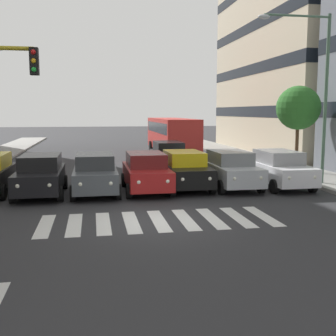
# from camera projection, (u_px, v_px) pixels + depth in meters

# --- Properties ---
(ground_plane) EXTENTS (180.00, 180.00, 0.00)m
(ground_plane) POSITION_uv_depth(u_px,v_px,m) (159.00, 221.00, 13.73)
(ground_plane) COLOR #2D2D30
(building_left_block_0) EXTENTS (11.74, 19.53, 21.29)m
(building_left_block_0) POSITION_uv_depth(u_px,v_px,m) (315.00, 30.00, 36.55)
(building_left_block_0) COLOR beige
(building_left_block_0) RESTS_ON ground_plane
(crosswalk_markings) EXTENTS (7.65, 2.80, 0.01)m
(crosswalk_markings) POSITION_uv_depth(u_px,v_px,m) (159.00, 221.00, 13.73)
(crosswalk_markings) COLOR silver
(crosswalk_markings) RESTS_ON ground_plane
(car_0) EXTENTS (2.02, 4.44, 1.72)m
(car_0) POSITION_uv_depth(u_px,v_px,m) (279.00, 169.00, 19.76)
(car_0) COLOR silver
(car_0) RESTS_ON ground_plane
(car_1) EXTENTS (2.02, 4.44, 1.72)m
(car_1) POSITION_uv_depth(u_px,v_px,m) (230.00, 169.00, 19.55)
(car_1) COLOR #B2B7BC
(car_1) RESTS_ON ground_plane
(car_2) EXTENTS (2.02, 4.44, 1.72)m
(car_2) POSITION_uv_depth(u_px,v_px,m) (185.00, 170.00, 19.37)
(car_2) COLOR black
(car_2) RESTS_ON ground_plane
(car_3) EXTENTS (2.02, 4.44, 1.72)m
(car_3) POSITION_uv_depth(u_px,v_px,m) (146.00, 172.00, 18.68)
(car_3) COLOR maroon
(car_3) RESTS_ON ground_plane
(car_4) EXTENTS (2.02, 4.44, 1.72)m
(car_4) POSITION_uv_depth(u_px,v_px,m) (95.00, 173.00, 18.21)
(car_4) COLOR #474C51
(car_4) RESTS_ON ground_plane
(car_5) EXTENTS (2.02, 4.44, 1.72)m
(car_5) POSITION_uv_depth(u_px,v_px,m) (41.00, 175.00, 17.83)
(car_5) COLOR black
(car_5) RESTS_ON ground_plane
(car_row2_0) EXTENTS (2.02, 4.44, 1.72)m
(car_row2_0) POSITION_uv_depth(u_px,v_px,m) (169.00, 156.00, 25.61)
(car_row2_0) COLOR black
(car_row2_0) RESTS_ON ground_plane
(bus_behind_traffic) EXTENTS (2.78, 10.50, 3.00)m
(bus_behind_traffic) POSITION_uv_depth(u_px,v_px,m) (172.00, 133.00, 33.90)
(bus_behind_traffic) COLOR red
(bus_behind_traffic) RESTS_ON ground_plane
(street_lamp_left) EXTENTS (3.53, 0.28, 7.83)m
(street_lamp_left) POSITION_uv_depth(u_px,v_px,m) (315.00, 81.00, 19.48)
(street_lamp_left) COLOR #4C6B56
(street_lamp_left) RESTS_ON sidewalk_left
(street_tree_1) EXTENTS (2.52, 2.52, 4.87)m
(street_tree_1) POSITION_uv_depth(u_px,v_px,m) (298.00, 108.00, 24.06)
(street_tree_1) COLOR #513823
(street_tree_1) RESTS_ON sidewalk_left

